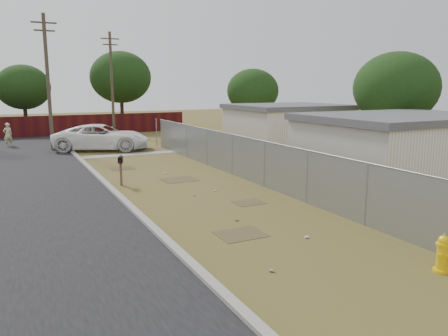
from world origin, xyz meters
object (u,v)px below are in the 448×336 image
pedestrian (8,135)px  pickup_truck (102,137)px  fire_hydrant (443,254)px  mailbox (121,162)px

pedestrian → pickup_truck: bearing=118.3°
fire_hydrant → pickup_truck: 24.14m
fire_hydrant → pickup_truck: bearing=97.4°
fire_hydrant → mailbox: (-4.58, 12.49, 0.61)m
pickup_truck → fire_hydrant: bearing=-149.4°
fire_hydrant → mailbox: 13.32m
pedestrian → fire_hydrant: bearing=85.8°
fire_hydrant → pickup_truck: (-3.12, 23.93, 0.45)m
fire_hydrant → mailbox: bearing=110.1°
pickup_truck → pedestrian: bearing=72.7°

